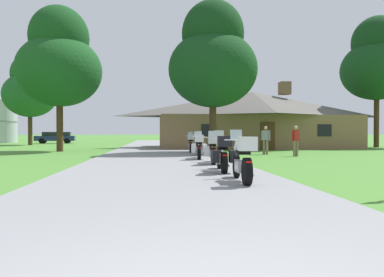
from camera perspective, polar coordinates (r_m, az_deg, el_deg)
ground_plane at (r=22.12m, az=-5.22°, el=-2.41°), size 500.00×500.00×0.00m
asphalt_driveway at (r=20.12m, az=-5.16°, el=-2.65°), size 6.40×80.00×0.06m
motorcycle_silver_nearest_to_camera at (r=8.95m, az=7.99°, el=-3.28°), size 0.66×2.08×1.30m
motorcycle_yellow_second_in_row at (r=11.26m, az=4.86°, el=-2.48°), size 0.80×2.08×1.30m
motorcycle_white_third_in_row at (r=14.21m, az=3.36°, el=-1.78°), size 0.88×2.08×1.30m
motorcycle_white_fourth_in_row at (r=16.76m, az=1.11°, el=-1.38°), size 0.85×2.08×1.30m
motorcycle_blue_fifth_in_row at (r=19.54m, az=0.99°, el=-1.06°), size 0.76×2.08×1.30m
motorcycle_blue_farthest_in_row at (r=22.63m, az=-0.23°, el=-0.77°), size 0.66×2.08×1.30m
stone_lodge at (r=31.66m, az=9.57°, el=3.08°), size 16.90×8.94×5.73m
bystander_gray_shirt_near_lodge at (r=21.55m, az=11.58°, el=-0.04°), size 0.50×0.36×1.67m
bystander_red_shirt_beside_signpost at (r=20.25m, az=16.12°, el=-0.11°), size 0.53×0.32×1.67m
tree_left_near at (r=26.74m, az=-20.27°, el=11.44°), size 5.72×5.72×9.95m
tree_by_lodge_front at (r=23.22m, az=3.32°, el=12.46°), size 5.60×5.60×9.61m
tree_left_far at (r=41.73m, az=-24.31°, el=7.19°), size 5.46×5.46×9.50m
tree_right_of_lodge at (r=36.40m, az=27.26°, el=10.72°), size 6.17×6.17×11.60m
metal_silo_distant at (r=52.57m, az=-27.62°, el=2.83°), size 3.22×3.22×6.29m
parked_navy_suv_far_left at (r=47.04m, az=-20.78°, el=0.22°), size 4.79×2.38×1.40m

